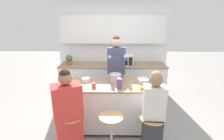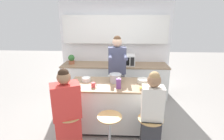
# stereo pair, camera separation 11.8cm
# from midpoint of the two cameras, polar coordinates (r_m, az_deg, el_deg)

# --- Properties ---
(ground_plane) EXTENTS (16.00, 16.00, 0.00)m
(ground_plane) POSITION_cam_midpoint_polar(r_m,az_deg,el_deg) (3.78, 0.87, -17.80)
(ground_plane) COLOR gray
(wall_back) EXTENTS (3.10, 0.22, 2.70)m
(wall_back) POSITION_cam_midpoint_polar(r_m,az_deg,el_deg) (4.98, 1.75, 9.92)
(wall_back) COLOR white
(wall_back) RESTS_ON ground_plane
(back_counter) EXTENTS (2.88, 0.68, 0.91)m
(back_counter) POSITION_cam_midpoint_polar(r_m,az_deg,el_deg) (4.92, 1.55, -3.25)
(back_counter) COLOR white
(back_counter) RESTS_ON ground_plane
(kitchen_island) EXTENTS (1.61, 0.78, 0.94)m
(kitchen_island) POSITION_cam_midpoint_polar(r_m,az_deg,el_deg) (3.53, 0.91, -11.49)
(kitchen_island) COLOR black
(kitchen_island) RESTS_ON ground_plane
(bar_stool_leftmost) EXTENTS (0.40, 0.40, 0.65)m
(bar_stool_leftmost) POSITION_cam_midpoint_polar(r_m,az_deg,el_deg) (3.10, -12.24, -18.63)
(bar_stool_leftmost) COLOR tan
(bar_stool_leftmost) RESTS_ON ground_plane
(bar_stool_center) EXTENTS (0.40, 0.40, 0.65)m
(bar_stool_center) POSITION_cam_midpoint_polar(r_m,az_deg,el_deg) (3.01, 0.39, -19.39)
(bar_stool_center) COLOR tan
(bar_stool_center) RESTS_ON ground_plane
(bar_stool_rightmost) EXTENTS (0.40, 0.40, 0.65)m
(bar_stool_rightmost) POSITION_cam_midpoint_polar(r_m,az_deg,el_deg) (3.03, 13.35, -19.61)
(bar_stool_rightmost) COLOR tan
(bar_stool_rightmost) RESTS_ON ground_plane
(person_cooking) EXTENTS (0.42, 0.57, 1.78)m
(person_cooking) POSITION_cam_midpoint_polar(r_m,az_deg,el_deg) (3.90, 2.47, -1.83)
(person_cooking) COLOR #383842
(person_cooking) RESTS_ON ground_plane
(person_wrapped_blanket) EXTENTS (0.51, 0.44, 1.44)m
(person_wrapped_blanket) POSITION_cam_midpoint_polar(r_m,az_deg,el_deg) (2.91, -13.37, -13.96)
(person_wrapped_blanket) COLOR red
(person_wrapped_blanket) RESTS_ON ground_plane
(person_seated_near) EXTENTS (0.34, 0.28, 1.42)m
(person_seated_near) POSITION_cam_midpoint_polar(r_m,az_deg,el_deg) (2.86, 13.92, -14.98)
(person_seated_near) COLOR #333338
(person_seated_near) RESTS_ON ground_plane
(cooking_pot) EXTENTS (0.32, 0.23, 0.16)m
(cooking_pot) POSITION_cam_midpoint_polar(r_m,az_deg,el_deg) (3.39, 2.13, -2.65)
(cooking_pot) COLOR #B7BABC
(cooking_pot) RESTS_ON kitchen_island
(fruit_bowl) EXTENTS (0.17, 0.17, 0.08)m
(fruit_bowl) POSITION_cam_midpoint_polar(r_m,az_deg,el_deg) (3.48, -7.48, -3.04)
(fruit_bowl) COLOR white
(fruit_bowl) RESTS_ON kitchen_island
(mixing_bowl_steel) EXTENTS (0.23, 0.23, 0.07)m
(mixing_bowl_steel) POSITION_cam_midpoint_polar(r_m,az_deg,el_deg) (3.44, 11.15, -3.50)
(mixing_bowl_steel) COLOR silver
(mixing_bowl_steel) RESTS_ON kitchen_island
(coffee_cup_near) EXTENTS (0.11, 0.07, 0.09)m
(coffee_cup_near) POSITION_cam_midpoint_polar(r_m,az_deg,el_deg) (3.17, -5.05, -4.90)
(coffee_cup_near) COLOR #DB4C51
(coffee_cup_near) RESTS_ON kitchen_island
(banana_bunch) EXTENTS (0.18, 0.13, 0.06)m
(banana_bunch) POSITION_cam_midpoint_polar(r_m,az_deg,el_deg) (3.14, 11.23, -5.76)
(banana_bunch) COLOR yellow
(banana_bunch) RESTS_ON kitchen_island
(juice_carton) EXTENTS (0.08, 0.08, 0.19)m
(juice_carton) POSITION_cam_midpoint_polar(r_m,az_deg,el_deg) (3.11, 3.26, -4.41)
(juice_carton) COLOR #7A428E
(juice_carton) RESTS_ON kitchen_island
(microwave) EXTENTS (0.54, 0.35, 0.28)m
(microwave) POSITION_cam_midpoint_polar(r_m,az_deg,el_deg) (4.70, 4.89, 3.28)
(microwave) COLOR white
(microwave) RESTS_ON back_counter
(potted_plant) EXTENTS (0.17, 0.17, 0.26)m
(potted_plant) POSITION_cam_midpoint_polar(r_m,az_deg,el_deg) (4.92, -12.44, 3.47)
(potted_plant) COLOR #A86042
(potted_plant) RESTS_ON back_counter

